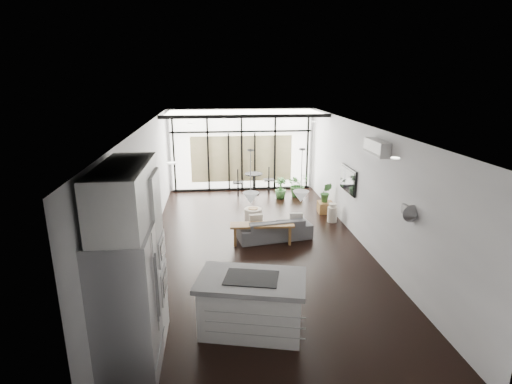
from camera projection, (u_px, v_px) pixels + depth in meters
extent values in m
cube|color=black|center=(257.00, 246.00, 9.40)|extent=(5.00, 10.00, 0.00)
cube|color=white|center=(257.00, 127.00, 8.61)|extent=(5.00, 10.00, 0.00)
cube|color=silver|center=(144.00, 193.00, 8.75)|extent=(0.02, 10.00, 2.80)
cube|color=silver|center=(364.00, 186.00, 9.26)|extent=(0.02, 10.00, 2.80)
cube|color=silver|center=(241.00, 150.00, 13.78)|extent=(5.00, 0.02, 2.80)
cube|color=silver|center=(309.00, 318.00, 4.23)|extent=(5.00, 0.02, 2.80)
cube|color=black|center=(242.00, 151.00, 13.66)|extent=(5.00, 0.20, 2.80)
cube|color=white|center=(243.00, 112.00, 12.44)|extent=(4.70, 1.90, 0.06)
cube|color=beige|center=(242.00, 159.00, 13.81)|extent=(3.50, 0.02, 1.60)
cube|color=silver|center=(252.00, 304.00, 6.21)|extent=(1.83, 1.34, 0.90)
cube|color=black|center=(251.00, 278.00, 6.08)|extent=(0.92, 0.72, 0.01)
cube|color=#96969B|center=(126.00, 306.00, 5.17)|extent=(0.77, 0.97, 2.00)
cube|color=silver|center=(138.00, 259.00, 5.81)|extent=(0.67, 0.70, 2.59)
cube|color=silver|center=(125.00, 197.00, 5.18)|extent=(0.62, 1.75, 0.86)
cone|color=white|center=(251.00, 198.00, 6.26)|extent=(0.26, 0.26, 0.18)
cone|color=white|center=(301.00, 197.00, 6.34)|extent=(0.26, 0.26, 0.18)
imported|color=#4A4A4C|center=(274.00, 225.00, 9.78)|extent=(1.86, 0.82, 0.70)
cube|color=brown|center=(262.00, 234.00, 9.52)|extent=(1.54, 0.46, 0.49)
cylinder|color=beige|center=(253.00, 215.00, 10.92)|extent=(0.55, 0.55, 0.38)
cube|color=brown|center=(325.00, 207.00, 11.69)|extent=(0.44, 0.44, 0.32)
imported|color=#31602A|center=(298.00, 187.00, 13.22)|extent=(0.99, 1.03, 0.63)
imported|color=#31602A|center=(280.00, 193.00, 13.02)|extent=(0.63, 0.79, 0.39)
imported|color=#31602A|center=(326.00, 198.00, 11.61)|extent=(0.50, 0.67, 0.26)
cylinder|color=beige|center=(332.00, 213.00, 10.93)|extent=(0.29, 0.29, 0.52)
cube|color=black|center=(254.00, 183.00, 13.46)|extent=(1.67, 0.96, 0.75)
cube|color=black|center=(348.00, 180.00, 10.24)|extent=(0.05, 1.10, 0.65)
cube|color=silver|center=(377.00, 147.00, 8.19)|extent=(0.22, 0.90, 0.30)
cube|color=black|center=(141.00, 192.00, 8.23)|extent=(0.04, 0.70, 0.90)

